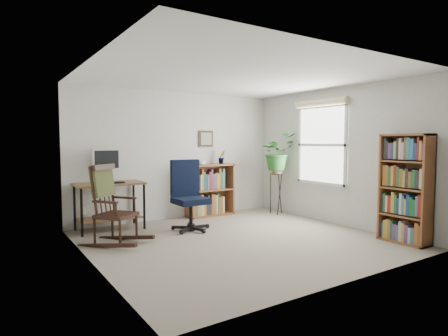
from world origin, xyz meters
TOP-DOWN VIEW (x-y plane):
  - floor at (0.00, 0.00)m, footprint 4.20×4.00m
  - ceiling at (0.00, 0.00)m, footprint 4.20×4.00m
  - wall_back at (0.00, 2.00)m, footprint 4.20×0.00m
  - wall_front at (0.00, -2.00)m, footprint 4.20×0.00m
  - wall_left at (-2.10, 0.00)m, footprint 0.00×4.00m
  - wall_right at (2.10, 0.00)m, footprint 0.00×4.00m
  - window at (2.06, 0.30)m, footprint 0.12×1.20m
  - desk at (-1.41, 1.70)m, footprint 1.09×0.60m
  - monitor at (-1.41, 1.84)m, footprint 0.46×0.16m
  - keyboard at (-1.41, 1.58)m, footprint 0.40×0.15m
  - office_chair at (-0.31, 0.91)m, footprint 0.68×0.68m
  - rocking_chair at (-1.59, 0.76)m, footprint 1.08×1.16m
  - low_bookshelf at (0.60, 1.82)m, footprint 0.97×0.32m
  - tall_bookshelf at (1.92, -1.43)m, footprint 0.29×0.69m
  - plant_stand at (1.80, 1.22)m, footprint 0.32×0.32m
  - spider_plant at (1.80, 1.22)m, footprint 1.69×1.88m
  - potted_plant_small at (0.88, 1.83)m, footprint 0.13×0.24m
  - framed_picture at (0.60, 1.97)m, footprint 0.32×0.04m

SIDE VIEW (x-z plane):
  - floor at x=0.00m, z-range 0.00..0.00m
  - desk at x=-1.41m, z-range 0.00..0.78m
  - plant_stand at x=1.80m, z-range 0.00..0.96m
  - low_bookshelf at x=0.60m, z-range 0.00..1.02m
  - rocking_chair at x=-1.59m, z-range 0.00..1.16m
  - office_chair at x=-0.31m, z-range 0.00..1.18m
  - tall_bookshelf at x=1.92m, z-range 0.00..1.57m
  - keyboard at x=-1.41m, z-range 0.78..0.81m
  - monitor at x=-1.41m, z-range 0.78..1.34m
  - potted_plant_small at x=0.88m, z-range 1.02..1.13m
  - wall_back at x=0.00m, z-range 0.00..2.40m
  - wall_front at x=0.00m, z-range 0.00..2.40m
  - wall_left at x=-2.10m, z-range 0.00..2.40m
  - wall_right at x=2.10m, z-range 0.00..2.40m
  - window at x=2.06m, z-range 0.65..2.15m
  - framed_picture at x=0.60m, z-range 1.36..1.68m
  - spider_plant at x=1.80m, z-range 0.88..2.35m
  - ceiling at x=0.00m, z-range 2.40..2.40m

